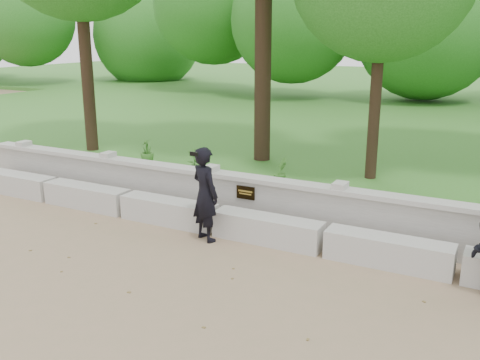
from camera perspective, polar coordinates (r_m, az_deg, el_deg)
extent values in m
plane|color=#8C7156|center=(8.05, -9.50, -9.80)|extent=(80.00, 80.00, 0.00)
cube|color=#36731F|center=(20.51, 14.77, 5.74)|extent=(40.00, 22.00, 0.25)
cube|color=#BAB7B0|center=(12.60, -22.65, -0.39)|extent=(1.90, 0.45, 0.45)
cube|color=#BAB7B0|center=(11.17, -16.02, -1.71)|extent=(1.90, 0.45, 0.45)
cube|color=#BAB7B0|center=(9.94, -7.59, -3.35)|extent=(1.90, 0.45, 0.45)
cube|color=#BAB7B0|center=(8.99, 2.94, -5.29)|extent=(1.90, 0.45, 0.45)
cube|color=#BAB7B0|center=(8.41, 15.50, -7.35)|extent=(1.90, 0.45, 0.45)
cube|color=#AFACA5|center=(9.94, -0.58, -2.08)|extent=(12.50, 0.25, 0.82)
cube|color=#BAB7B0|center=(9.81, -0.58, 0.42)|extent=(12.50, 0.35, 0.08)
cube|color=black|center=(9.63, 0.60, -1.36)|extent=(0.36, 0.02, 0.24)
imported|color=black|center=(8.92, -3.74, -1.52)|extent=(0.69, 0.59, 1.61)
cube|color=black|center=(8.47, -4.96, 2.78)|extent=(0.14, 0.08, 0.07)
cylinder|color=#382619|center=(15.20, -16.09, 12.09)|extent=(0.33, 0.33, 4.84)
cylinder|color=#382619|center=(13.44, 2.49, 15.07)|extent=(0.41, 0.41, 6.14)
cylinder|color=#382619|center=(12.05, 14.26, 8.72)|extent=(0.25, 0.25, 3.68)
imported|color=#376D25|center=(12.49, -4.90, 2.14)|extent=(0.33, 0.37, 0.58)
imported|color=#376D25|center=(11.35, 4.32, 0.86)|extent=(0.32, 0.38, 0.61)
imported|color=#376D25|center=(13.56, -9.89, 3.11)|extent=(0.46, 0.46, 0.62)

